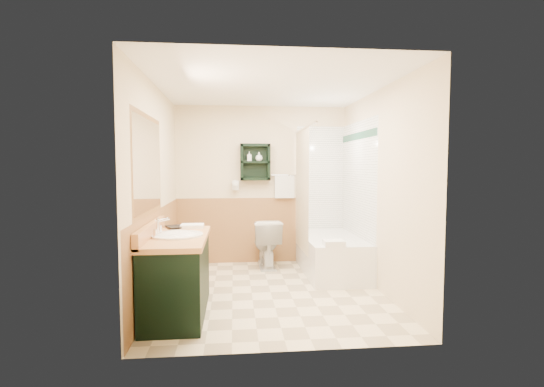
{
  "coord_description": "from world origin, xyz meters",
  "views": [
    {
      "loc": [
        -0.43,
        -4.54,
        1.49
      ],
      "look_at": [
        0.04,
        0.2,
        1.16
      ],
      "focal_mm": 26.0,
      "sensor_mm": 36.0,
      "label": 1
    }
  ],
  "objects_px": {
    "vanity_book": "(167,218)",
    "soap_bottle_a": "(249,159)",
    "hair_dryer": "(235,185)",
    "bathtub": "(332,255)",
    "toilet": "(266,243)",
    "vanity": "(177,275)",
    "soap_bottle_b": "(259,158)",
    "wall_shelf": "(255,162)"
  },
  "relations": [
    {
      "from": "vanity_book",
      "to": "soap_bottle_a",
      "type": "bearing_deg",
      "value": 32.15
    },
    {
      "from": "hair_dryer",
      "to": "bathtub",
      "type": "height_order",
      "value": "hair_dryer"
    },
    {
      "from": "soap_bottle_a",
      "to": "vanity_book",
      "type": "bearing_deg",
      "value": -122.47
    },
    {
      "from": "toilet",
      "to": "vanity",
      "type": "bearing_deg",
      "value": 57.32
    },
    {
      "from": "soap_bottle_b",
      "to": "vanity_book",
      "type": "bearing_deg",
      "value": -126.22
    },
    {
      "from": "toilet",
      "to": "soap_bottle_a",
      "type": "relative_size",
      "value": 4.98
    },
    {
      "from": "toilet",
      "to": "vanity_book",
      "type": "relative_size",
      "value": 2.95
    },
    {
      "from": "hair_dryer",
      "to": "soap_bottle_a",
      "type": "relative_size",
      "value": 1.67
    },
    {
      "from": "soap_bottle_a",
      "to": "soap_bottle_b",
      "type": "height_order",
      "value": "soap_bottle_b"
    },
    {
      "from": "hair_dryer",
      "to": "vanity_book",
      "type": "xyz_separation_m",
      "value": [
        -0.76,
        -1.55,
        -0.28
      ]
    },
    {
      "from": "vanity",
      "to": "toilet",
      "type": "relative_size",
      "value": 1.75
    },
    {
      "from": "vanity",
      "to": "toilet",
      "type": "bearing_deg",
      "value": 59.58
    },
    {
      "from": "wall_shelf",
      "to": "soap_bottle_b",
      "type": "height_order",
      "value": "wall_shelf"
    },
    {
      "from": "wall_shelf",
      "to": "vanity",
      "type": "relative_size",
      "value": 0.44
    },
    {
      "from": "vanity",
      "to": "soap_bottle_a",
      "type": "bearing_deg",
      "value": 67.91
    },
    {
      "from": "bathtub",
      "to": "vanity_book",
      "type": "height_order",
      "value": "vanity_book"
    },
    {
      "from": "soap_bottle_b",
      "to": "vanity",
      "type": "bearing_deg",
      "value": -115.62
    },
    {
      "from": "vanity_book",
      "to": "vanity",
      "type": "bearing_deg",
      "value": -95.64
    },
    {
      "from": "bathtub",
      "to": "vanity_book",
      "type": "xyz_separation_m",
      "value": [
        -2.08,
        -0.88,
        0.66
      ]
    },
    {
      "from": "wall_shelf",
      "to": "soap_bottle_a",
      "type": "height_order",
      "value": "wall_shelf"
    },
    {
      "from": "bathtub",
      "to": "vanity_book",
      "type": "relative_size",
      "value": 6.18
    },
    {
      "from": "toilet",
      "to": "hair_dryer",
      "type": "bearing_deg",
      "value": -30.59
    },
    {
      "from": "toilet",
      "to": "soap_bottle_b",
      "type": "xyz_separation_m",
      "value": [
        -0.09,
        0.21,
        1.27
      ]
    },
    {
      "from": "soap_bottle_b",
      "to": "bathtub",
      "type": "bearing_deg",
      "value": -33.51
    },
    {
      "from": "vanity",
      "to": "soap_bottle_a",
      "type": "relative_size",
      "value": 8.71
    },
    {
      "from": "toilet",
      "to": "soap_bottle_b",
      "type": "bearing_deg",
      "value": -69.14
    },
    {
      "from": "bathtub",
      "to": "toilet",
      "type": "relative_size",
      "value": 2.09
    },
    {
      "from": "hair_dryer",
      "to": "toilet",
      "type": "relative_size",
      "value": 0.34
    },
    {
      "from": "wall_shelf",
      "to": "toilet",
      "type": "relative_size",
      "value": 0.77
    },
    {
      "from": "vanity_book",
      "to": "soap_bottle_a",
      "type": "distance_m",
      "value": 1.93
    },
    {
      "from": "bathtub",
      "to": "toilet",
      "type": "distance_m",
      "value": 0.98
    },
    {
      "from": "toilet",
      "to": "vanity_book",
      "type": "distance_m",
      "value": 1.87
    },
    {
      "from": "hair_dryer",
      "to": "wall_shelf",
      "type": "bearing_deg",
      "value": -4.76
    },
    {
      "from": "hair_dryer",
      "to": "vanity_book",
      "type": "height_order",
      "value": "hair_dryer"
    },
    {
      "from": "wall_shelf",
      "to": "bathtub",
      "type": "bearing_deg",
      "value": -32.24
    },
    {
      "from": "vanity",
      "to": "toilet",
      "type": "xyz_separation_m",
      "value": [
        1.04,
        1.77,
        -0.05
      ]
    },
    {
      "from": "vanity",
      "to": "bathtub",
      "type": "bearing_deg",
      "value": 34.97
    },
    {
      "from": "hair_dryer",
      "to": "toilet",
      "type": "distance_m",
      "value": 0.99
    },
    {
      "from": "bathtub",
      "to": "toilet",
      "type": "bearing_deg",
      "value": 153.88
    },
    {
      "from": "vanity",
      "to": "soap_bottle_b",
      "type": "relative_size",
      "value": 9.35
    },
    {
      "from": "vanity",
      "to": "soap_bottle_b",
      "type": "height_order",
      "value": "soap_bottle_b"
    },
    {
      "from": "wall_shelf",
      "to": "vanity_book",
      "type": "distance_m",
      "value": 1.97
    }
  ]
}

